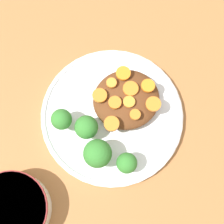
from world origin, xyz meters
TOP-DOWN VIEW (x-y plane):
  - ground_plane at (0.00, 0.00)m, footprint 4.00×4.00m
  - plate at (0.00, 0.00)m, footprint 0.26×0.26m
  - dip_bowl at (0.21, 0.10)m, footprint 0.12×0.12m
  - stew_mound at (-0.03, -0.01)m, footprint 0.12×0.11m
  - broccoli_floret_0 at (0.09, -0.01)m, footprint 0.04×0.04m
  - broccoli_floret_1 at (0.05, 0.06)m, footprint 0.05×0.05m
  - broccoli_floret_2 at (0.01, 0.09)m, footprint 0.04×0.04m
  - broccoli_floret_3 at (0.05, 0.01)m, footprint 0.04×0.04m
  - carrot_slice_0 at (-0.03, 0.00)m, footprint 0.02×0.02m
  - carrot_slice_1 at (-0.07, -0.02)m, footprint 0.02×0.02m
  - carrot_slice_2 at (0.01, -0.03)m, footprint 0.03×0.03m
  - carrot_slice_3 at (-0.04, -0.05)m, footprint 0.03×0.03m
  - carrot_slice_4 at (-0.01, -0.01)m, footprint 0.02×0.02m
  - carrot_slice_5 at (-0.02, -0.04)m, footprint 0.02×0.02m
  - carrot_slice_6 at (0.01, 0.03)m, footprint 0.03×0.03m
  - carrot_slice_7 at (-0.07, 0.02)m, footprint 0.03×0.03m
  - carrot_slice_8 at (-0.04, -0.02)m, footprint 0.03×0.03m
  - carrot_slice_9 at (-0.03, 0.02)m, footprint 0.02×0.02m

SIDE VIEW (x-z plane):
  - ground_plane at x=0.00m, z-range 0.00..0.00m
  - plate at x=0.00m, z-range 0.00..0.02m
  - dip_bowl at x=0.21m, z-range 0.00..0.05m
  - stew_mound at x=-0.03m, z-range 0.02..0.05m
  - broccoli_floret_2 at x=0.01m, z-range 0.02..0.07m
  - broccoli_floret_3 at x=0.05m, z-range 0.02..0.07m
  - broccoli_floret_0 at x=0.09m, z-range 0.02..0.07m
  - broccoli_floret_1 at x=0.05m, z-range 0.02..0.08m
  - carrot_slice_0 at x=-0.03m, z-range 0.05..0.06m
  - carrot_slice_8 at x=-0.04m, z-range 0.05..0.06m
  - carrot_slice_9 at x=-0.03m, z-range 0.05..0.06m
  - carrot_slice_2 at x=0.01m, z-range 0.05..0.06m
  - carrot_slice_7 at x=-0.07m, z-range 0.05..0.06m
  - carrot_slice_3 at x=-0.04m, z-range 0.05..0.06m
  - carrot_slice_1 at x=-0.07m, z-range 0.05..0.06m
  - carrot_slice_6 at x=0.01m, z-range 0.05..0.06m
  - carrot_slice_5 at x=-0.02m, z-range 0.05..0.06m
  - carrot_slice_4 at x=-0.01m, z-range 0.05..0.06m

